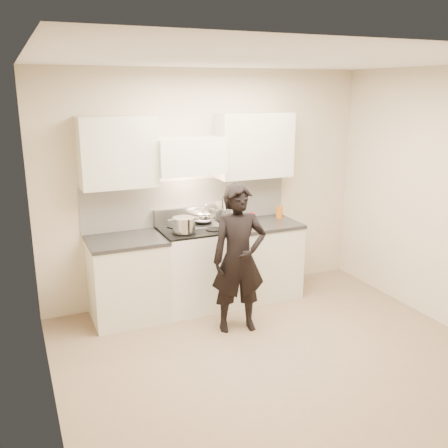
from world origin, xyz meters
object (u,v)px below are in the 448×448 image
(stove, at_px, (195,267))
(utensil_crock, at_px, (225,215))
(wok, at_px, (203,215))
(person, at_px, (239,259))
(counter_right, at_px, (258,259))

(stove, bearing_deg, utensil_crock, 22.44)
(wok, relative_size, person, 0.28)
(utensil_crock, height_order, person, person)
(stove, relative_size, wok, 2.23)
(wok, distance_m, person, 0.91)
(counter_right, distance_m, utensil_crock, 0.69)
(stove, xyz_separation_m, utensil_crock, (0.47, 0.19, 0.54))
(counter_right, relative_size, wok, 2.14)
(wok, distance_m, utensil_crock, 0.31)
(counter_right, xyz_separation_m, utensil_crock, (-0.36, 0.19, 0.55))
(wok, bearing_deg, counter_right, -12.21)
(counter_right, relative_size, utensil_crock, 3.08)
(utensil_crock, xyz_separation_m, person, (-0.24, -0.91, -0.23))
(person, bearing_deg, counter_right, 60.86)
(stove, distance_m, wok, 0.62)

